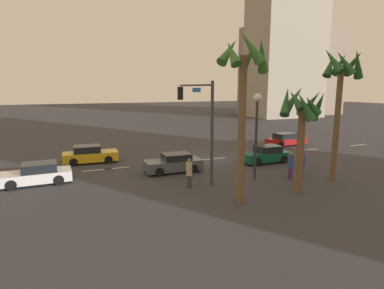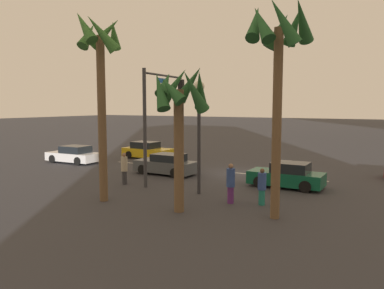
# 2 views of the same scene
# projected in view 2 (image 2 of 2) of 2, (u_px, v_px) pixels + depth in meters

# --- Properties ---
(ground_plane) EXTENTS (220.00, 220.00, 0.00)m
(ground_plane) POSITION_uv_depth(u_px,v_px,m) (240.00, 173.00, 25.52)
(ground_plane) COLOR #333338
(lane_stripe_2) EXTENTS (2.19, 0.14, 0.01)m
(lane_stripe_2) POSITION_uv_depth(u_px,v_px,m) (310.00, 180.00, 23.29)
(lane_stripe_2) COLOR silver
(lane_stripe_2) RESTS_ON ground_plane
(lane_stripe_3) EXTENTS (2.32, 0.14, 0.01)m
(lane_stripe_3) POSITION_uv_depth(u_px,v_px,m) (247.00, 174.00, 25.28)
(lane_stripe_3) COLOR silver
(lane_stripe_3) RESTS_ON ground_plane
(lane_stripe_4) EXTENTS (1.89, 0.14, 0.01)m
(lane_stripe_4) POSITION_uv_depth(u_px,v_px,m) (145.00, 164.00, 29.37)
(lane_stripe_4) COLOR silver
(lane_stripe_4) RESTS_ON ground_plane
(lane_stripe_5) EXTENTS (2.16, 0.14, 0.01)m
(lane_stripe_5) POSITION_uv_depth(u_px,v_px,m) (129.00, 163.00, 30.10)
(lane_stripe_5) COLOR silver
(lane_stripe_5) RESTS_ON ground_plane
(car_0) EXTENTS (4.44, 2.08, 1.44)m
(car_0) POSITION_uv_depth(u_px,v_px,m) (147.00, 151.00, 32.58)
(car_0) COLOR gold
(car_0) RESTS_ON ground_plane
(car_1) EXTENTS (4.38, 2.07, 1.36)m
(car_1) POSITION_uv_depth(u_px,v_px,m) (74.00, 155.00, 30.18)
(car_1) COLOR silver
(car_1) RESTS_ON ground_plane
(car_3) EXTENTS (4.09, 1.90, 1.42)m
(car_3) POSITION_uv_depth(u_px,v_px,m) (287.00, 176.00, 21.13)
(car_3) COLOR #0F5138
(car_3) RESTS_ON ground_plane
(car_4) EXTENTS (4.19, 1.94, 1.37)m
(car_4) POSITION_uv_depth(u_px,v_px,m) (166.00, 165.00, 25.15)
(car_4) COLOR #474C51
(car_4) RESTS_ON ground_plane
(traffic_signal) EXTENTS (0.66, 4.95, 6.58)m
(traffic_signal) POSITION_uv_depth(u_px,v_px,m) (159.00, 107.00, 22.21)
(traffic_signal) COLOR #38383D
(traffic_signal) RESTS_ON ground_plane
(streetlamp) EXTENTS (0.56, 0.56, 5.79)m
(streetlamp) POSITION_uv_depth(u_px,v_px,m) (199.00, 115.00, 19.25)
(streetlamp) COLOR #2D2D33
(streetlamp) RESTS_ON ground_plane
(pedestrian_0) EXTENTS (0.44, 0.44, 1.70)m
(pedestrian_0) POSITION_uv_depth(u_px,v_px,m) (262.00, 186.00, 17.36)
(pedestrian_0) COLOR #1E7266
(pedestrian_0) RESTS_ON ground_plane
(pedestrian_1) EXTENTS (0.37, 0.37, 1.84)m
(pedestrian_1) POSITION_uv_depth(u_px,v_px,m) (124.00, 168.00, 21.90)
(pedestrian_1) COLOR #333338
(pedestrian_1) RESTS_ON ground_plane
(pedestrian_2) EXTENTS (0.45, 0.45, 1.88)m
(pedestrian_2) POSITION_uv_depth(u_px,v_px,m) (231.00, 183.00, 17.67)
(pedestrian_2) COLOR #59266B
(pedestrian_2) RESTS_ON ground_plane
(palm_tree_0) EXTENTS (2.69, 2.83, 8.88)m
(palm_tree_0) POSITION_uv_depth(u_px,v_px,m) (100.00, 61.00, 17.50)
(palm_tree_0) COLOR brown
(palm_tree_0) RESTS_ON ground_plane
(palm_tree_1) EXTENTS (2.54, 2.56, 8.72)m
(palm_tree_1) POSITION_uv_depth(u_px,v_px,m) (278.00, 50.00, 14.66)
(palm_tree_1) COLOR brown
(palm_tree_1) RESTS_ON ground_plane
(palm_tree_2) EXTENTS (2.79, 2.69, 6.36)m
(palm_tree_2) POSITION_uv_depth(u_px,v_px,m) (180.00, 102.00, 15.92)
(palm_tree_2) COLOR brown
(palm_tree_2) RESTS_ON ground_plane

